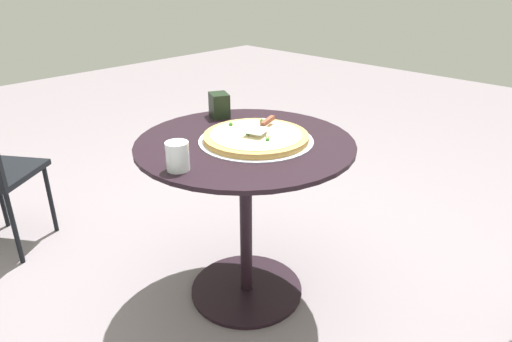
{
  "coord_description": "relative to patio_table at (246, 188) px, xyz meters",
  "views": [
    {
      "loc": [
        1.22,
        -1.21,
        1.4
      ],
      "look_at": [
        0.03,
        0.03,
        0.62
      ],
      "focal_mm": 31.98,
      "sensor_mm": 36.0,
      "label": 1
    }
  ],
  "objects": [
    {
      "name": "napkin_dispenser",
      "position": [
        -0.31,
        0.14,
        0.27
      ],
      "size": [
        0.12,
        0.11,
        0.11
      ],
      "primitive_type": "cube",
      "rotation": [
        0.0,
        0.0,
        2.67
      ],
      "color": "black",
      "rests_on": "patio_table"
    },
    {
      "name": "drinking_cup",
      "position": [
        0.03,
        -0.36,
        0.26
      ],
      "size": [
        0.08,
        0.08,
        0.1
      ],
      "primitive_type": "cylinder",
      "color": "white",
      "rests_on": "patio_table"
    },
    {
      "name": "pizza_server",
      "position": [
        0.02,
        0.08,
        0.27
      ],
      "size": [
        0.11,
        0.21,
        0.02
      ],
      "color": "silver",
      "rests_on": "pizza_on_tray"
    },
    {
      "name": "patio_table",
      "position": [
        0.0,
        0.0,
        0.0
      ],
      "size": [
        0.89,
        0.89,
        0.75
      ],
      "color": "black",
      "rests_on": "ground"
    },
    {
      "name": "ground_plane",
      "position": [
        0.0,
        0.0,
        -0.54
      ],
      "size": [
        10.0,
        10.0,
        0.0
      ],
      "primitive_type": "plane",
      "color": "gray"
    },
    {
      "name": "pizza_on_tray",
      "position": [
        0.03,
        0.03,
        0.23
      ],
      "size": [
        0.46,
        0.46,
        0.05
      ],
      "color": "silver",
      "rests_on": "patio_table"
    }
  ]
}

